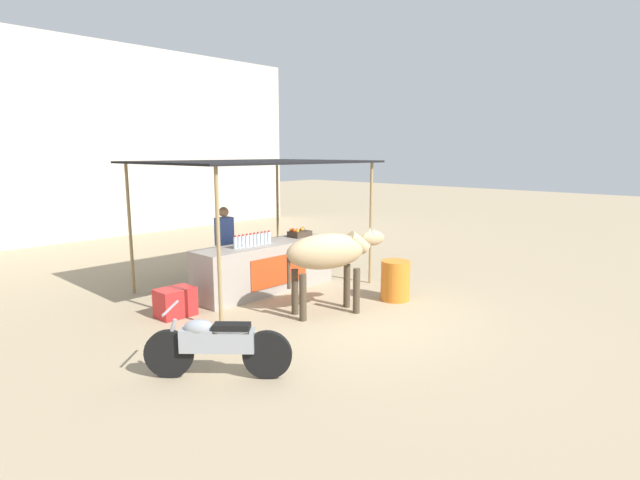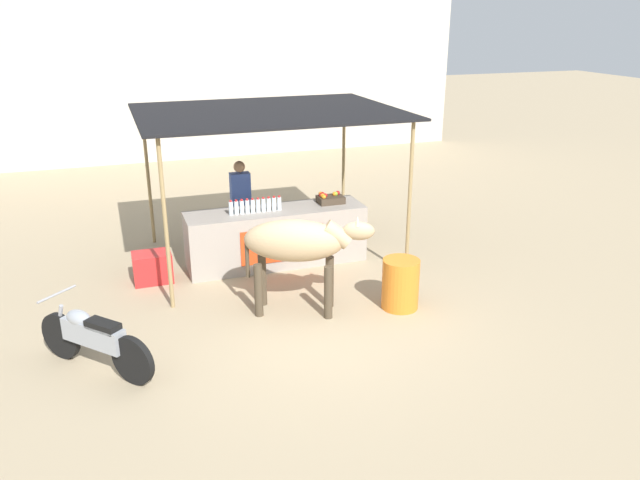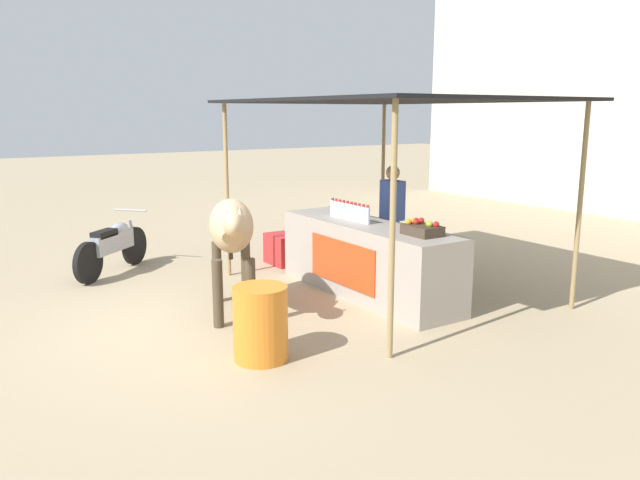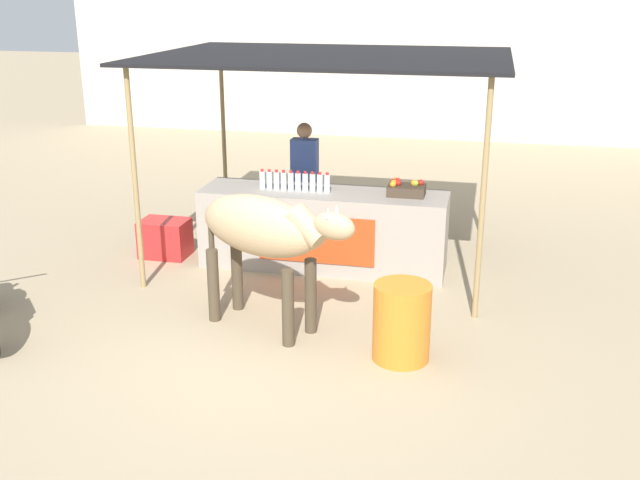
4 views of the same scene
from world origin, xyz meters
The scene contains 9 objects.
ground_plane centered at (0.00, 0.00, 0.00)m, with size 60.00×60.00×0.00m, color tan.
stall_counter centered at (0.00, 2.20, 0.48)m, with size 3.00×0.82×0.96m.
stall_awning centered at (0.00, 2.50, 2.45)m, with size 4.20×3.20×2.55m.
water_bottle_row centered at (-0.35, 2.15, 1.07)m, with size 0.88×0.07×0.25m.
fruit_crate centered at (0.99, 2.25, 1.04)m, with size 0.44×0.32×0.18m.
vendor_behind_counter centered at (-0.42, 2.95, 0.85)m, with size 0.34×0.22×1.65m.
cooler_box centered at (-2.07, 2.10, 0.24)m, with size 0.60×0.44×0.48m, color red.
water_barrel centered at (1.24, -0.03, 0.37)m, with size 0.54×0.54×0.74m, color orange.
cow centered at (-0.18, 0.34, 1.03)m, with size 1.82×1.05×1.44m.
Camera 4 is at (1.90, -6.34, 3.32)m, focal length 42.00 mm.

